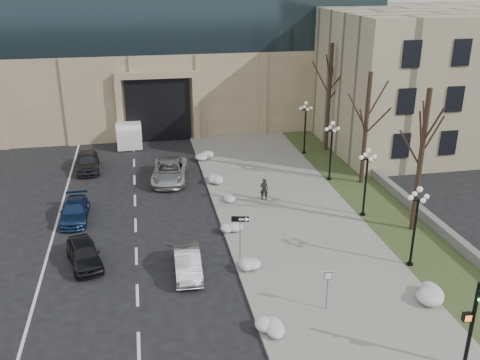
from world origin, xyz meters
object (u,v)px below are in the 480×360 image
object	(u,v)px
one_way_sign	(243,224)
car_b	(188,263)
lamppost_a	(416,216)
lamppost_d	(305,120)
car_a	(84,254)
keep_sign	(328,282)
box_truck	(128,131)
lamppost_b	(367,173)
car_c	(74,211)
pedestrian	(264,189)
car_d	(169,171)
traffic_signal	(470,328)
lamppost_c	(331,143)
car_e	(88,162)

from	to	relation	value
one_way_sign	car_b	bearing A→B (deg)	-152.70
lamppost_a	lamppost_d	size ratio (longest dim) A/B	1.00
car_a	keep_sign	world-z (taller)	keep_sign
box_truck	lamppost_b	bearing A→B (deg)	-54.31
car_b	lamppost_a	size ratio (longest dim) A/B	0.82
car_c	keep_sign	distance (m)	17.97
pedestrian	lamppost_b	world-z (taller)	lamppost_b
car_a	lamppost_d	world-z (taller)	lamppost_d
car_b	car_d	distance (m)	13.78
car_c	pedestrian	world-z (taller)	pedestrian
traffic_signal	lamppost_c	bearing A→B (deg)	90.90
car_b	pedestrian	world-z (taller)	pedestrian
box_truck	lamppost_a	world-z (taller)	lamppost_a
box_truck	lamppost_a	xyz separation A→B (m)	(15.19, -26.38, 2.07)
pedestrian	keep_sign	world-z (taller)	keep_sign
car_e	traffic_signal	distance (m)	31.59
pedestrian	lamppost_c	bearing A→B (deg)	-142.88
pedestrian	lamppost_a	size ratio (longest dim) A/B	0.33
car_a	car_e	size ratio (longest dim) A/B	0.89
pedestrian	keep_sign	xyz separation A→B (m)	(-0.08, -13.20, 0.68)
box_truck	traffic_signal	distance (m)	36.87
car_d	car_e	size ratio (longest dim) A/B	1.25
traffic_signal	lamppost_b	distance (m)	14.60
car_a	keep_sign	size ratio (longest dim) A/B	1.80
car_c	one_way_sign	distance (m)	12.23
pedestrian	lamppost_d	xyz separation A→B (m)	(5.86, 9.36, 2.16)
car_d	car_a	bearing A→B (deg)	-106.91
car_d	lamppost_a	bearing A→B (deg)	-43.68
lamppost_a	car_b	bearing A→B (deg)	172.53
pedestrian	keep_sign	size ratio (longest dim) A/B	0.73
car_a	lamppost_d	bearing A→B (deg)	27.66
car_e	car_a	bearing A→B (deg)	-90.50
one_way_sign	lamppost_c	distance (m)	13.87
box_truck	traffic_signal	world-z (taller)	traffic_signal
car_e	lamppost_c	size ratio (longest dim) A/B	0.92
car_a	lamppost_d	distance (m)	23.85
car_e	one_way_sign	xyz separation A→B (m)	(9.53, -16.47, 1.50)
car_b	box_truck	distance (m)	24.99
one_way_sign	lamppost_a	bearing A→B (deg)	-1.90
one_way_sign	keep_sign	world-z (taller)	one_way_sign
car_b	car_c	bearing A→B (deg)	131.05
lamppost_d	one_way_sign	bearing A→B (deg)	-117.48
traffic_signal	lamppost_a	size ratio (longest dim) A/B	0.87
box_truck	one_way_sign	distance (m)	24.83
car_a	car_b	world-z (taller)	car_a
car_d	lamppost_d	world-z (taller)	lamppost_d
car_b	keep_sign	world-z (taller)	keep_sign
one_way_sign	car_a	bearing A→B (deg)	-174.67
car_c	car_a	bearing A→B (deg)	-79.69
car_c	lamppost_a	world-z (taller)	lamppost_a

